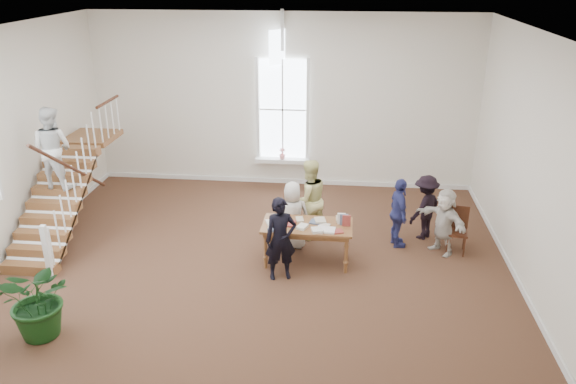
# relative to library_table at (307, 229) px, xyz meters

# --- Properties ---
(ground) EXTENTS (10.00, 10.00, 0.00)m
(ground) POSITION_rel_library_table_xyz_m (-0.96, -0.16, -0.75)
(ground) COLOR #4E2E1F
(ground) RESTS_ON ground
(room_shell) EXTENTS (10.49, 10.00, 10.00)m
(room_shell) POSITION_rel_library_table_xyz_m (-0.96, 4.23, -0.34)
(room_shell) COLOR silver
(room_shell) RESTS_ON ground
(staircase) EXTENTS (1.10, 4.10, 2.92)m
(staircase) POSITION_rel_library_table_xyz_m (-5.31, 0.59, 0.87)
(staircase) COLOR brown
(staircase) RESTS_ON ground
(library_table) EXTENTS (1.78, 0.91, 0.89)m
(library_table) POSITION_rel_library_table_xyz_m (0.00, 0.00, 0.00)
(library_table) COLOR brown
(library_table) RESTS_ON ground
(police_officer) EXTENTS (0.68, 0.55, 1.63)m
(police_officer) POSITION_rel_library_table_xyz_m (-0.45, -0.64, 0.07)
(police_officer) COLOR black
(police_officer) RESTS_ON ground
(elderly_woman) EXTENTS (0.79, 0.59, 1.46)m
(elderly_woman) POSITION_rel_library_table_xyz_m (-0.35, 0.61, -0.01)
(elderly_woman) COLOR beige
(elderly_woman) RESTS_ON ground
(person_yellow) EXTENTS (1.09, 1.01, 1.79)m
(person_yellow) POSITION_rel_library_table_xyz_m (-0.05, 1.11, 0.15)
(person_yellow) COLOR #E5E08F
(person_yellow) RESTS_ON ground
(woman_cluster_a) EXTENTS (0.53, 0.94, 1.51)m
(woman_cluster_a) POSITION_rel_library_table_xyz_m (1.85, 0.91, 0.01)
(woman_cluster_a) COLOR navy
(woman_cluster_a) RESTS_ON ground
(woman_cluster_b) EXTENTS (1.01, 1.05, 1.43)m
(woman_cluster_b) POSITION_rel_library_table_xyz_m (2.45, 1.36, -0.03)
(woman_cluster_b) COLOR black
(woman_cluster_b) RESTS_ON ground
(woman_cluster_c) EXTENTS (1.13, 1.28, 1.40)m
(woman_cluster_c) POSITION_rel_library_table_xyz_m (2.75, 0.71, -0.04)
(woman_cluster_c) COLOR silver
(woman_cluster_c) RESTS_ON ground
(floor_plant) EXTENTS (1.31, 1.17, 1.33)m
(floor_plant) POSITION_rel_library_table_xyz_m (-4.02, -2.83, -0.08)
(floor_plant) COLOR #113611
(floor_plant) RESTS_ON ground
(side_chair) EXTENTS (0.48, 0.48, 0.98)m
(side_chair) POSITION_rel_library_table_xyz_m (3.05, 0.82, -0.20)
(side_chair) COLOR #381B0F
(side_chair) RESTS_ON ground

